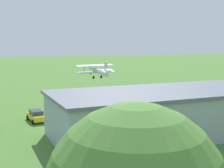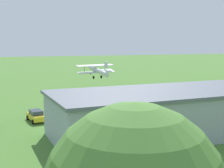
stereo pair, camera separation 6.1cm
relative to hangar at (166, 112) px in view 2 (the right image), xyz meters
name	(u,v)px [view 2 (the right image)]	position (x,y,z in m)	size (l,w,h in m)	color
ground_plane	(82,94)	(1.21, -33.65, -2.69)	(400.00, 400.00, 0.00)	#47752D
hangar	(166,112)	(0.00, 0.00, 0.00)	(27.97, 13.01, 5.36)	#99A3AD
biplane	(98,70)	(-1.66, -31.18, 2.48)	(8.87, 7.98, 3.85)	silver
car_yellow	(36,116)	(13.79, -11.94, -1.86)	(2.37, 4.46, 1.59)	gold
person_by_parked_cars	(141,104)	(-4.01, -15.00, -1.94)	(0.46, 0.46, 1.52)	#3F3F47
person_at_fence_line	(60,112)	(10.13, -13.19, -1.91)	(0.45, 0.45, 1.57)	#3F3F47
person_near_hangar_door	(187,99)	(-13.75, -15.95, -1.81)	(0.54, 0.54, 1.76)	beige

